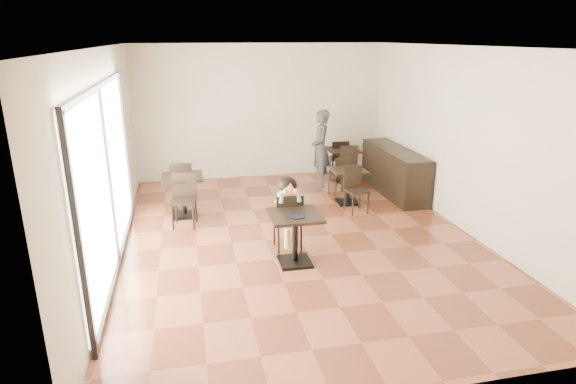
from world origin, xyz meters
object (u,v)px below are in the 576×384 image
object	(u,v)px
chair_left_a	(183,184)
chair_mid_a	(339,176)
chair_back_b	(350,167)
child	(287,214)
child_table	(295,239)
cafe_table_back	(343,165)
chair_mid_b	(357,191)
adult_patron	(321,148)
cafe_table_left	(184,196)
chair_back_a	(339,158)
cafe_table_mid	(347,186)
chair_left_b	(184,201)
child_chair	(287,221)

from	to	relation	value
chair_left_a	chair_mid_a	bearing A→B (deg)	-171.01
chair_back_b	child	bearing A→B (deg)	-118.34
child_table	child	xyz separation A→B (m)	(0.00, 0.55, 0.21)
cafe_table_back	chair_mid_b	size ratio (longest dim) A/B	0.87
chair_mid_a	adult_patron	bearing A→B (deg)	-84.57
cafe_table_left	chair_back_a	bearing A→B (deg)	27.85
cafe_table_mid	chair_left_b	xyz separation A→B (m)	(-3.35, -0.59, 0.12)
child_chair	adult_patron	size ratio (longest dim) A/B	0.55
adult_patron	chair_back_a	size ratio (longest dim) A/B	1.90
child_chair	cafe_table_back	distance (m)	4.18
adult_patron	child_table	bearing A→B (deg)	-14.43
cafe_table_mid	child	bearing A→B (deg)	-131.02
cafe_table_left	chair_back_b	size ratio (longest dim) A/B	0.87
chair_left_b	chair_back_a	bearing A→B (deg)	42.34
child_chair	chair_mid_a	xyz separation A→B (m)	(1.70, 2.51, -0.04)
chair_mid_b	chair_left_a	xyz separation A→B (m)	(-3.35, 1.06, 0.04)
cafe_table_back	chair_left_a	bearing A→B (deg)	-163.41
chair_left_b	adult_patron	bearing A→B (deg)	39.96
adult_patron	chair_back_a	xyz separation A→B (m)	(0.65, 0.62, -0.42)
adult_patron	chair_left_b	xyz separation A→B (m)	(-3.13, -1.93, -0.40)
chair_left_a	cafe_table_back	bearing A→B (deg)	-155.05
chair_back_b	cafe_table_mid	bearing A→B (deg)	-105.06
child_table	chair_back_b	size ratio (longest dim) A/B	0.87
chair_left_b	chair_back_a	world-z (taller)	chair_left_b
child_table	chair_mid_a	distance (m)	3.50
chair_mid_b	chair_back_a	distance (m)	2.55
cafe_table_back	chair_mid_b	bearing A→B (deg)	-101.24
child_table	cafe_table_back	world-z (taller)	child_table
chair_left_b	child	bearing A→B (deg)	-31.43
child_table	chair_back_a	distance (m)	4.95
cafe_table_left	chair_left_b	xyz separation A→B (m)	(0.00, -0.55, 0.08)
cafe_table_mid	chair_back_a	world-z (taller)	chair_back_a
child_chair	chair_mid_a	size ratio (longest dim) A/B	1.10
child	child_table	bearing A→B (deg)	-90.00
child_table	chair_mid_a	world-z (taller)	chair_mid_a
cafe_table_back	chair_mid_b	xyz separation A→B (m)	(-0.44, -2.19, 0.06)
cafe_table_left	chair_left_a	world-z (taller)	chair_left_a
chair_left_a	chair_back_b	distance (m)	3.83
child_chair	adult_patron	world-z (taller)	adult_patron
adult_patron	chair_back_a	distance (m)	0.99
cafe_table_back	chair_back_b	size ratio (longest dim) A/B	0.83
child_table	cafe_table_left	distance (m)	2.97
cafe_table_left	chair_mid_b	world-z (taller)	chair_mid_b
cafe_table_left	child_table	bearing A→B (deg)	-56.34
chair_mid_a	chair_left_a	distance (m)	3.35
child_table	cafe_table_mid	size ratio (longest dim) A/B	1.10
child_table	chair_left_a	world-z (taller)	chair_left_a
chair_back_b	cafe_table_back	bearing A→B (deg)	96.71
cafe_table_back	chair_mid_a	bearing A→B (deg)	-111.77
cafe_table_left	cafe_table_back	distance (m)	4.14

